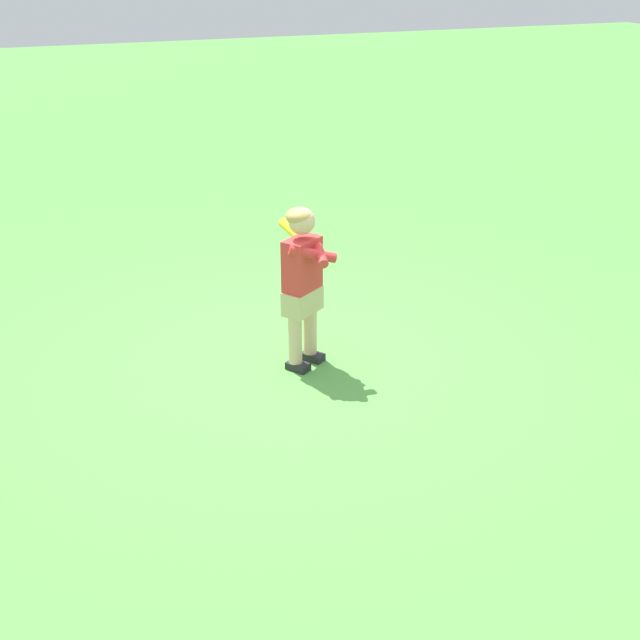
{
  "coord_description": "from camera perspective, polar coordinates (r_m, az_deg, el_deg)",
  "views": [
    {
      "loc": [
        1.73,
        4.54,
        2.56
      ],
      "look_at": [
        -0.01,
        0.27,
        0.45
      ],
      "focal_mm": 46.36,
      "sensor_mm": 36.0,
      "label": 1
    }
  ],
  "objects": [
    {
      "name": "child_batter",
      "position": [
        5.26,
        -1.21,
        3.28
      ],
      "size": [
        0.34,
        0.64,
        1.08
      ],
      "color": "#232328",
      "rests_on": "ground"
    },
    {
      "name": "ground_plane",
      "position": [
        5.49,
        -1.16,
        -3.21
      ],
      "size": [
        40.0,
        40.0,
        0.0
      ],
      "primitive_type": "plane",
      "color": "#519942"
    }
  ]
}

